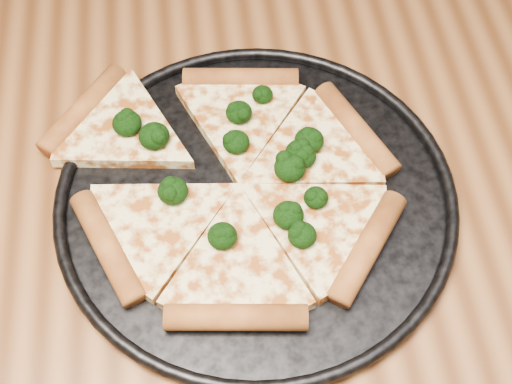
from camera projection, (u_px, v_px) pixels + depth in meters
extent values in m
cube|color=brown|center=(163.00, 209.00, 0.69)|extent=(1.20, 0.90, 0.04)
cube|color=brown|center=(479.00, 105.00, 1.25)|extent=(0.06, 0.06, 0.71)
cylinder|color=black|center=(256.00, 199.00, 0.67)|extent=(0.37, 0.37, 0.01)
torus|color=black|center=(256.00, 195.00, 0.67)|extent=(0.38, 0.38, 0.01)
cylinder|color=#AE632B|center=(356.00, 129.00, 0.70)|extent=(0.07, 0.12, 0.02)
cylinder|color=#AE632B|center=(241.00, 78.00, 0.74)|extent=(0.12, 0.04, 0.02)
cylinder|color=#AE632B|center=(83.00, 109.00, 0.72)|extent=(0.09, 0.11, 0.02)
cylinder|color=#AE632B|center=(107.00, 247.00, 0.63)|extent=(0.07, 0.12, 0.02)
cylinder|color=#AE632B|center=(236.00, 317.00, 0.59)|extent=(0.12, 0.04, 0.02)
cylinder|color=#AE632B|center=(368.00, 247.00, 0.63)|extent=(0.09, 0.11, 0.02)
ellipsoid|color=black|center=(309.00, 140.00, 0.68)|extent=(0.03, 0.03, 0.02)
ellipsoid|color=black|center=(262.00, 94.00, 0.72)|extent=(0.02, 0.02, 0.02)
ellipsoid|color=black|center=(300.00, 152.00, 0.67)|extent=(0.03, 0.03, 0.02)
ellipsoid|color=black|center=(173.00, 191.00, 0.65)|extent=(0.03, 0.03, 0.02)
ellipsoid|color=black|center=(302.00, 156.00, 0.67)|extent=(0.03, 0.03, 0.02)
ellipsoid|color=black|center=(302.00, 235.00, 0.62)|extent=(0.03, 0.03, 0.02)
ellipsoid|color=black|center=(236.00, 142.00, 0.68)|extent=(0.03, 0.03, 0.02)
ellipsoid|color=black|center=(290.00, 168.00, 0.66)|extent=(0.03, 0.03, 0.02)
ellipsoid|color=black|center=(127.00, 123.00, 0.69)|extent=(0.03, 0.03, 0.02)
ellipsoid|color=black|center=(302.00, 158.00, 0.67)|extent=(0.02, 0.02, 0.02)
ellipsoid|color=black|center=(222.00, 236.00, 0.62)|extent=(0.03, 0.03, 0.02)
ellipsoid|color=black|center=(316.00, 198.00, 0.65)|extent=(0.02, 0.02, 0.02)
ellipsoid|color=black|center=(288.00, 215.00, 0.63)|extent=(0.03, 0.03, 0.02)
ellipsoid|color=black|center=(239.00, 112.00, 0.70)|extent=(0.03, 0.03, 0.02)
ellipsoid|color=black|center=(154.00, 136.00, 0.68)|extent=(0.03, 0.03, 0.02)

